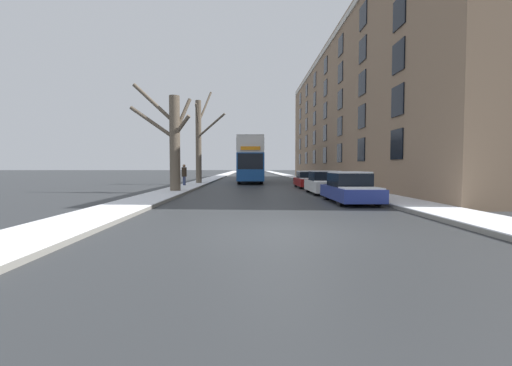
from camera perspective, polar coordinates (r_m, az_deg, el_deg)
The scene contains 12 objects.
ground_plane at distance 8.69m, azimuth 5.15°, elevation -8.03°, with size 320.00×320.00×0.00m, color #303335.
sidewalk_left at distance 61.68m, azimuth -5.61°, elevation 1.27°, with size 2.05×130.00×0.16m.
sidewalk_right at distance 61.86m, azimuth 4.98°, elevation 1.28°, with size 2.05×130.00×0.16m.
terrace_facade_right at distance 36.79m, azimuth 18.48°, elevation 10.91°, with size 9.10×44.39×13.90m.
bare_tree_left_0 at distance 21.68m, azimuth -13.68°, elevation 7.08°, with size 3.88×1.62×6.74m.
bare_tree_left_1 at distance 31.61m, azimuth -9.41°, elevation 7.19°, with size 2.80×2.71×8.65m.
double_decker_bus at distance 35.48m, azimuth -0.98°, elevation 4.17°, with size 2.49×11.16×4.46m.
parked_car_0 at distance 16.01m, azimuth 15.34°, elevation -0.87°, with size 1.76×4.41×1.40m.
parked_car_1 at distance 20.91m, azimuth 11.39°, elevation -0.02°, with size 1.84×4.07×1.38m.
parked_car_2 at distance 26.74m, azimuth 8.61°, elevation 0.52°, with size 1.71×4.02×1.31m.
oncoming_van at distance 49.78m, azimuth -2.02°, elevation 2.32°, with size 1.94×5.68×2.36m.
pedestrian_left_sidewalk at distance 27.77m, azimuth -11.89°, elevation 1.37°, with size 0.40×0.40×1.81m.
Camera 1 is at (-0.95, -8.48, 1.62)m, focal length 24.00 mm.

